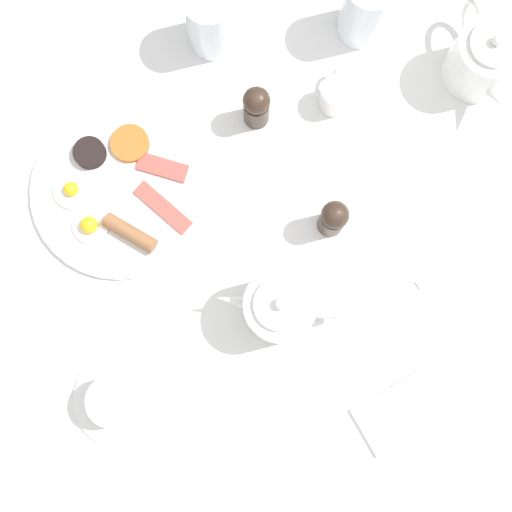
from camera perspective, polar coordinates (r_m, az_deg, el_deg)
name	(u,v)px	position (r m, az deg, el deg)	size (l,w,h in m)	color
ground_plane	(256,298)	(1.89, 0.00, -3.35)	(8.00, 8.00, 0.00)	#4C4742
table	(256,263)	(1.21, 0.00, -0.59)	(0.93, 1.22, 0.75)	white
breakfast_plate	(119,190)	(1.17, -10.88, 5.20)	(0.29, 0.29, 0.04)	white
teapot_near	(483,58)	(1.23, 17.71, 14.86)	(0.20, 0.11, 0.13)	white
teapot_far	(280,307)	(1.08, 1.95, -4.13)	(0.11, 0.20, 0.13)	white
teacup_with_saucer_left	(116,400)	(1.12, -11.11, -11.24)	(0.14, 0.14, 0.07)	white
water_glass_tall	(366,8)	(1.21, 8.77, 19.04)	(0.08, 0.08, 0.14)	white
water_glass_short	(211,20)	(1.19, -3.65, 18.29)	(0.08, 0.08, 0.13)	white
creamer_jug	(336,95)	(1.19, 6.40, 12.65)	(0.07, 0.05, 0.05)	white
pepper_grinder	(256,107)	(1.15, -0.04, 11.87)	(0.04, 0.04, 0.10)	#38281E
salt_grinder	(333,218)	(1.11, 6.18, 3.01)	(0.04, 0.04, 0.10)	#38281E
napkin_folded	(402,411)	(1.15, 11.60, -12.08)	(0.14, 0.16, 0.01)	white
fork_by_plate	(465,254)	(1.19, 16.35, 0.14)	(0.11, 0.16, 0.00)	silver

